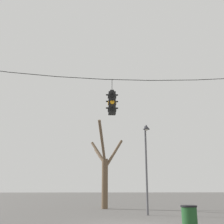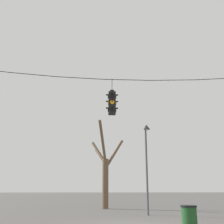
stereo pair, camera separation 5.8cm
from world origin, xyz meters
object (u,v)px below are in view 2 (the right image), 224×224
object	(u,v)px
bare_tree	(105,171)
trash_bin	(189,219)
street_lamp	(147,152)
traffic_light_near_right_pole	(112,103)

from	to	relation	value
bare_tree	trash_bin	world-z (taller)	bare_tree
street_lamp	trash_bin	world-z (taller)	street_lamp
traffic_light_near_right_pole	street_lamp	bearing A→B (deg)	60.50
traffic_light_near_right_pole	bare_tree	distance (m)	10.27
street_lamp	trash_bin	size ratio (longest dim) A/B	5.72
traffic_light_near_right_pole	trash_bin	xyz separation A→B (m)	(2.61, -2.42, -5.01)
street_lamp	bare_tree	distance (m)	6.24
traffic_light_near_right_pole	bare_tree	world-z (taller)	traffic_light_near_right_pole
traffic_light_near_right_pole	street_lamp	world-z (taller)	traffic_light_near_right_pole
bare_tree	trash_bin	bearing A→B (deg)	-78.22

